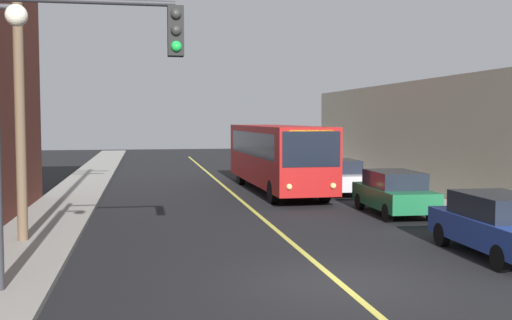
{
  "coord_description": "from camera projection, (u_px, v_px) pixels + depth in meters",
  "views": [
    {
      "loc": [
        -4.11,
        -12.64,
        3.53
      ],
      "look_at": [
        0.0,
        9.97,
        2.0
      ],
      "focal_mm": 43.38,
      "sensor_mm": 36.0,
      "label": 1
    }
  ],
  "objects": [
    {
      "name": "lane_stripe_center",
      "position": [
        236.0,
        196.0,
        28.1
      ],
      "size": [
        0.16,
        60.0,
        0.01
      ],
      "primitive_type": "cube",
      "color": "#D8CC4C",
      "rests_on": "ground"
    },
    {
      "name": "city_bus",
      "position": [
        276.0,
        154.0,
        29.94
      ],
      "size": [
        2.77,
        12.2,
        3.2
      ],
      "color": "maroon",
      "rests_on": "ground"
    },
    {
      "name": "traffic_signal_left_corner",
      "position": [
        76.0,
        80.0,
        12.21
      ],
      "size": [
        3.75,
        0.48,
        6.0
      ],
      "color": "#2D2D33",
      "rests_on": "sidewalk_left"
    },
    {
      "name": "utility_pole_near",
      "position": [
        17.0,
        11.0,
        16.81
      ],
      "size": [
        2.4,
        0.28,
        11.6
      ],
      "color": "brown",
      "rests_on": "sidewalk_left"
    },
    {
      "name": "parked_car_blue",
      "position": [
        498.0,
        224.0,
        15.8
      ],
      "size": [
        1.9,
        4.44,
        1.62
      ],
      "color": "navy",
      "rests_on": "ground"
    },
    {
      "name": "sidewalk_left",
      "position": [
        55.0,
        216.0,
        21.89
      ],
      "size": [
        2.5,
        90.0,
        0.15
      ],
      "primitive_type": "cube",
      "color": "gray",
      "rests_on": "ground"
    },
    {
      "name": "building_right_warehouse",
      "position": [
        504.0,
        135.0,
        32.42
      ],
      "size": [
        12.0,
        26.84,
        5.34
      ],
      "color": "beige",
      "rests_on": "ground"
    },
    {
      "name": "parked_car_green",
      "position": [
        394.0,
        192.0,
        22.69
      ],
      "size": [
        1.92,
        4.45,
        1.62
      ],
      "color": "#196038",
      "rests_on": "ground"
    },
    {
      "name": "fire_hydrant",
      "position": [
        459.0,
        202.0,
        21.88
      ],
      "size": [
        0.44,
        0.26,
        0.84
      ],
      "color": "red",
      "rests_on": "sidewalk_right"
    },
    {
      "name": "parked_car_silver",
      "position": [
        338.0,
        176.0,
        29.08
      ],
      "size": [
        1.89,
        4.43,
        1.62
      ],
      "color": "#B7B7BC",
      "rests_on": "ground"
    },
    {
      "name": "sidewalk_right",
      "position": [
        436.0,
        206.0,
        24.48
      ],
      "size": [
        2.5,
        90.0,
        0.15
      ],
      "primitive_type": "cube",
      "color": "gray",
      "rests_on": "ground"
    },
    {
      "name": "ground_plane",
      "position": [
        338.0,
        282.0,
        13.37
      ],
      "size": [
        120.0,
        120.0,
        0.0
      ],
      "primitive_type": "plane",
      "color": "black"
    }
  ]
}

